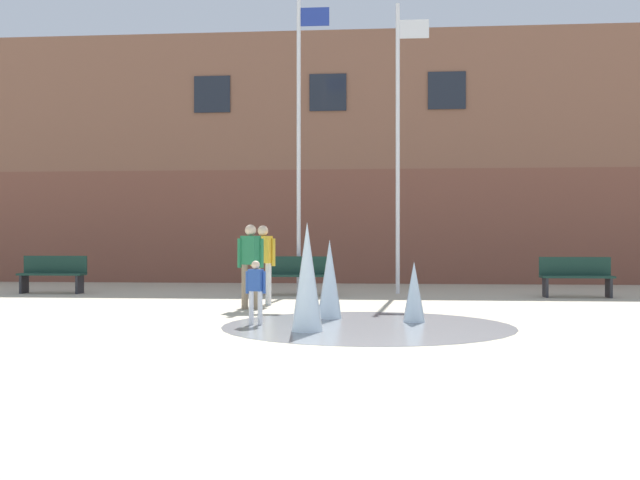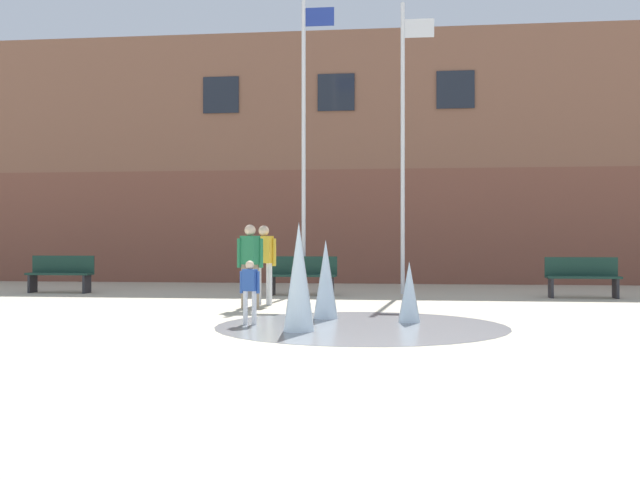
{
  "view_description": "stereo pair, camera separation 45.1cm",
  "coord_description": "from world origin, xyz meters",
  "px_view_note": "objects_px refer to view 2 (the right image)",
  "views": [
    {
      "loc": [
        1.64,
        -7.23,
        1.31
      ],
      "look_at": [
        0.42,
        7.14,
        1.3
      ],
      "focal_mm": 42.0,
      "sensor_mm": 36.0,
      "label": 1
    },
    {
      "loc": [
        2.09,
        -7.19,
        1.31
      ],
      "look_at": [
        0.42,
        7.14,
        1.3
      ],
      "focal_mm": 42.0,
      "sensor_mm": 36.0,
      "label": 2
    }
  ],
  "objects_px": {
    "adult_in_red": "(264,258)",
    "park_bench_left_of_flagpoles": "(303,275)",
    "adult_near_bench": "(250,259)",
    "flagpole_left": "(305,133)",
    "child_in_fountain": "(250,287)",
    "park_bench_far_left": "(61,273)",
    "park_bench_near_trashcan": "(582,276)",
    "flagpole_right": "(404,138)"
  },
  "relations": [
    {
      "from": "adult_in_red",
      "to": "park_bench_left_of_flagpoles",
      "type": "bearing_deg",
      "value": 99.11
    },
    {
      "from": "adult_near_bench",
      "to": "flagpole_left",
      "type": "distance_m",
      "value": 5.26
    },
    {
      "from": "child_in_fountain",
      "to": "adult_near_bench",
      "type": "bearing_deg",
      "value": 119.08
    },
    {
      "from": "park_bench_left_of_flagpoles",
      "to": "adult_in_red",
      "type": "height_order",
      "value": "adult_in_red"
    },
    {
      "from": "park_bench_far_left",
      "to": "park_bench_near_trashcan",
      "type": "bearing_deg",
      "value": -1.07
    },
    {
      "from": "child_in_fountain",
      "to": "flagpole_left",
      "type": "distance_m",
      "value": 7.63
    },
    {
      "from": "adult_near_bench",
      "to": "child_in_fountain",
      "type": "relative_size",
      "value": 1.61
    },
    {
      "from": "adult_near_bench",
      "to": "flagpole_right",
      "type": "relative_size",
      "value": 0.23
    },
    {
      "from": "park_bench_left_of_flagpoles",
      "to": "adult_in_red",
      "type": "xyz_separation_m",
      "value": [
        -0.41,
        -2.73,
        0.45
      ]
    },
    {
      "from": "flagpole_left",
      "to": "flagpole_right",
      "type": "height_order",
      "value": "flagpole_left"
    },
    {
      "from": "park_bench_far_left",
      "to": "flagpole_left",
      "type": "xyz_separation_m",
      "value": [
        6.0,
        0.56,
        3.45
      ]
    },
    {
      "from": "adult_in_red",
      "to": "park_bench_far_left",
      "type": "bearing_deg",
      "value": 170.6
    },
    {
      "from": "park_bench_far_left",
      "to": "adult_near_bench",
      "type": "height_order",
      "value": "adult_near_bench"
    },
    {
      "from": "park_bench_far_left",
      "to": "park_bench_left_of_flagpoles",
      "type": "xyz_separation_m",
      "value": [
        6.04,
        -0.14,
        0.0
      ]
    },
    {
      "from": "park_bench_left_of_flagpoles",
      "to": "adult_in_red",
      "type": "bearing_deg",
      "value": -98.45
    },
    {
      "from": "adult_in_red",
      "to": "adult_near_bench",
      "type": "bearing_deg",
      "value": -78.5
    },
    {
      "from": "adult_near_bench",
      "to": "flagpole_left",
      "type": "height_order",
      "value": "flagpole_left"
    },
    {
      "from": "adult_in_red",
      "to": "flagpole_right",
      "type": "distance_m",
      "value": 5.23
    },
    {
      "from": "park_bench_far_left",
      "to": "flagpole_right",
      "type": "relative_size",
      "value": 0.23
    },
    {
      "from": "adult_near_bench",
      "to": "adult_in_red",
      "type": "height_order",
      "value": "same"
    },
    {
      "from": "park_bench_far_left",
      "to": "flagpole_right",
      "type": "bearing_deg",
      "value": 3.84
    },
    {
      "from": "park_bench_near_trashcan",
      "to": "park_bench_far_left",
      "type": "bearing_deg",
      "value": 178.93
    },
    {
      "from": "adult_near_bench",
      "to": "park_bench_far_left",
      "type": "bearing_deg",
      "value": 175.55
    },
    {
      "from": "park_bench_near_trashcan",
      "to": "adult_in_red",
      "type": "bearing_deg",
      "value": -158.68
    },
    {
      "from": "park_bench_far_left",
      "to": "park_bench_near_trashcan",
      "type": "relative_size",
      "value": 1.0
    },
    {
      "from": "park_bench_near_trashcan",
      "to": "flagpole_right",
      "type": "bearing_deg",
      "value": 168.68
    },
    {
      "from": "park_bench_far_left",
      "to": "adult_near_bench",
      "type": "xyz_separation_m",
      "value": [
        5.54,
        -3.74,
        0.45
      ]
    },
    {
      "from": "adult_in_red",
      "to": "child_in_fountain",
      "type": "xyz_separation_m",
      "value": [
        0.44,
        -3.43,
        -0.35
      ]
    },
    {
      "from": "child_in_fountain",
      "to": "park_bench_far_left",
      "type": "bearing_deg",
      "value": 151.24
    },
    {
      "from": "adult_near_bench",
      "to": "flagpole_left",
      "type": "xyz_separation_m",
      "value": [
        0.45,
        4.31,
        2.99
      ]
    },
    {
      "from": "park_bench_far_left",
      "to": "adult_near_bench",
      "type": "bearing_deg",
      "value": -34.01
    },
    {
      "from": "park_bench_near_trashcan",
      "to": "adult_near_bench",
      "type": "xyz_separation_m",
      "value": [
        -6.84,
        -3.51,
        0.45
      ]
    },
    {
      "from": "child_in_fountain",
      "to": "park_bench_left_of_flagpoles",
      "type": "bearing_deg",
      "value": 107.57
    },
    {
      "from": "child_in_fountain",
      "to": "flagpole_right",
      "type": "height_order",
      "value": "flagpole_right"
    },
    {
      "from": "park_bench_left_of_flagpoles",
      "to": "flagpole_right",
      "type": "bearing_deg",
      "value": 16.55
    },
    {
      "from": "child_in_fountain",
      "to": "park_bench_near_trashcan",
      "type": "bearing_deg",
      "value": 61.07
    },
    {
      "from": "park_bench_far_left",
      "to": "park_bench_near_trashcan",
      "type": "distance_m",
      "value": 12.39
    },
    {
      "from": "park_bench_far_left",
      "to": "flagpole_right",
      "type": "height_order",
      "value": "flagpole_right"
    },
    {
      "from": "park_bench_near_trashcan",
      "to": "adult_in_red",
      "type": "distance_m",
      "value": 7.26
    },
    {
      "from": "flagpole_left",
      "to": "park_bench_left_of_flagpoles",
      "type": "bearing_deg",
      "value": -86.35
    },
    {
      "from": "flagpole_left",
      "to": "child_in_fountain",
      "type": "bearing_deg",
      "value": -89.31
    },
    {
      "from": "park_bench_far_left",
      "to": "child_in_fountain",
      "type": "bearing_deg",
      "value": -45.98
    }
  ]
}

